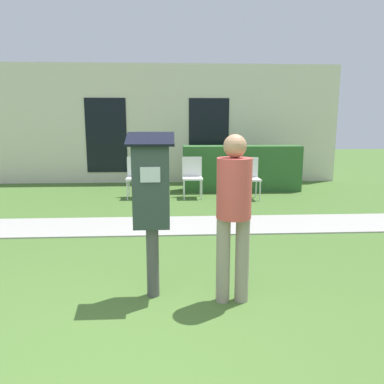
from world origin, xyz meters
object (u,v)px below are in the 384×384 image
(parking_meter, at_px, (151,194))
(outdoor_chair_middle, at_px, (192,174))
(person_standing, at_px, (234,206))
(outdoor_chair_right, at_px, (249,175))
(outdoor_chair_left, at_px, (137,174))

(parking_meter, relative_size, outdoor_chair_middle, 1.77)
(person_standing, bearing_deg, outdoor_chair_right, 44.11)
(outdoor_chair_middle, height_order, outdoor_chair_right, same)
(parking_meter, distance_m, outdoor_chair_middle, 4.89)
(person_standing, xyz_separation_m, outdoor_chair_left, (-1.34, 5.04, -0.40))
(outdoor_chair_left, xyz_separation_m, outdoor_chair_middle, (1.24, -0.06, 0.00))
(person_standing, xyz_separation_m, outdoor_chair_middle, (-0.10, 4.98, -0.40))
(outdoor_chair_middle, bearing_deg, parking_meter, -90.55)
(person_standing, height_order, outdoor_chair_left, person_standing)
(outdoor_chair_middle, xyz_separation_m, outdoor_chair_right, (1.24, -0.20, 0.00))
(outdoor_chair_middle, distance_m, outdoor_chair_right, 1.26)
(person_standing, xyz_separation_m, outdoor_chair_right, (1.14, 4.77, -0.40))
(parking_meter, bearing_deg, outdoor_chair_middle, 82.28)
(parking_meter, xyz_separation_m, person_standing, (0.76, -0.15, -0.09))
(outdoor_chair_right, bearing_deg, outdoor_chair_left, 178.56)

